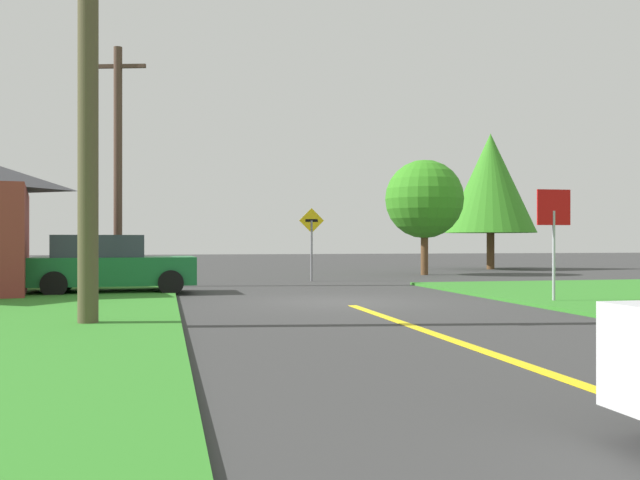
% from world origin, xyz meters
% --- Properties ---
extents(ground_plane, '(120.00, 120.00, 0.00)m').
position_xyz_m(ground_plane, '(0.00, 0.00, 0.00)').
color(ground_plane, '#363636').
extents(lane_stripe_center, '(0.20, 14.00, 0.01)m').
position_xyz_m(lane_stripe_center, '(0.00, -8.00, 0.01)').
color(lane_stripe_center, yellow).
rests_on(lane_stripe_center, ground).
extents(stop_sign, '(0.83, 0.07, 2.66)m').
position_xyz_m(stop_sign, '(4.71, -1.50, 1.89)').
color(stop_sign, '#9EA0A8').
rests_on(stop_sign, ground).
extents(parked_car_near_building, '(4.39, 2.28, 1.62)m').
position_xyz_m(parked_car_near_building, '(-5.58, 3.84, 0.81)').
color(parked_car_near_building, '#196B33').
rests_on(parked_car_near_building, ground).
extents(utility_pole_near, '(1.80, 0.34, 7.10)m').
position_xyz_m(utility_pole_near, '(-5.40, -3.90, 3.64)').
color(utility_pole_near, brown).
rests_on(utility_pole_near, ground).
extents(utility_pole_mid, '(1.77, 0.59, 7.67)m').
position_xyz_m(utility_pole_mid, '(-5.60, 7.15, 3.98)').
color(utility_pole_mid, '#4F392D').
rests_on(utility_pole_mid, ground).
extents(direction_sign, '(0.91, 0.09, 2.65)m').
position_xyz_m(direction_sign, '(1.06, 8.71, 1.65)').
color(direction_sign, slate).
rests_on(direction_sign, ground).
extents(oak_tree_left, '(4.64, 4.64, 6.97)m').
position_xyz_m(oak_tree_left, '(12.21, 17.33, 4.41)').
color(oak_tree_left, brown).
rests_on(oak_tree_left, ground).
extents(pine_tree_center, '(3.36, 3.36, 4.93)m').
position_xyz_m(pine_tree_center, '(6.74, 12.33, 3.24)').
color(pine_tree_center, brown).
rests_on(pine_tree_center, ground).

